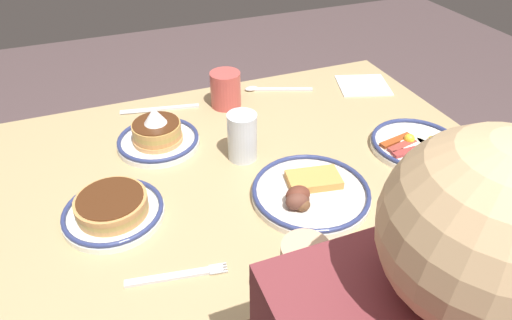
{
  "coord_description": "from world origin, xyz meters",
  "views": [
    {
      "loc": [
        0.29,
        0.79,
        1.35
      ],
      "look_at": [
        -0.0,
        0.04,
        0.76
      ],
      "focal_mm": 30.94,
      "sensor_mm": 36.0,
      "label": 1
    }
  ],
  "objects_px": {
    "coffee_mug": "(226,89)",
    "paper_napkin": "(363,85)",
    "fork_near": "(177,276)",
    "plate_center_pancakes": "(310,192)",
    "tea_spoon": "(269,89)",
    "plate_far_side": "(416,145)",
    "plate_far_companion": "(113,209)",
    "drinking_glass": "(242,139)",
    "butter_knife": "(160,109)",
    "plate_near_main": "(158,136)"
  },
  "relations": [
    {
      "from": "plate_far_side",
      "to": "plate_near_main",
      "type": "bearing_deg",
      "value": -22.77
    },
    {
      "from": "plate_center_pancakes",
      "to": "plate_far_companion",
      "type": "bearing_deg",
      "value": -12.74
    },
    {
      "from": "plate_far_companion",
      "to": "tea_spoon",
      "type": "relative_size",
      "value": 1.04
    },
    {
      "from": "plate_far_companion",
      "to": "plate_far_side",
      "type": "height_order",
      "value": "plate_far_companion"
    },
    {
      "from": "plate_far_companion",
      "to": "plate_far_side",
      "type": "bearing_deg",
      "value": 178.32
    },
    {
      "from": "plate_far_side",
      "to": "coffee_mug",
      "type": "xyz_separation_m",
      "value": [
        0.36,
        -0.38,
        0.04
      ]
    },
    {
      "from": "paper_napkin",
      "to": "fork_near",
      "type": "xyz_separation_m",
      "value": [
        0.7,
        0.51,
        0.0
      ]
    },
    {
      "from": "plate_near_main",
      "to": "plate_far_side",
      "type": "relative_size",
      "value": 0.92
    },
    {
      "from": "plate_near_main",
      "to": "tea_spoon",
      "type": "relative_size",
      "value": 1.04
    },
    {
      "from": "coffee_mug",
      "to": "butter_knife",
      "type": "height_order",
      "value": "coffee_mug"
    },
    {
      "from": "plate_far_side",
      "to": "paper_napkin",
      "type": "xyz_separation_m",
      "value": [
        -0.07,
        -0.34,
        -0.01
      ]
    },
    {
      "from": "plate_center_pancakes",
      "to": "drinking_glass",
      "type": "distance_m",
      "value": 0.21
    },
    {
      "from": "plate_far_companion",
      "to": "coffee_mug",
      "type": "xyz_separation_m",
      "value": [
        -0.36,
        -0.36,
        0.03
      ]
    },
    {
      "from": "fork_near",
      "to": "plate_far_side",
      "type": "bearing_deg",
      "value": -164.83
    },
    {
      "from": "paper_napkin",
      "to": "tea_spoon",
      "type": "height_order",
      "value": "tea_spoon"
    },
    {
      "from": "butter_knife",
      "to": "plate_far_companion",
      "type": "bearing_deg",
      "value": 66.72
    },
    {
      "from": "plate_far_side",
      "to": "tea_spoon",
      "type": "bearing_deg",
      "value": -62.68
    },
    {
      "from": "fork_near",
      "to": "coffee_mug",
      "type": "bearing_deg",
      "value": -116.33
    },
    {
      "from": "paper_napkin",
      "to": "coffee_mug",
      "type": "bearing_deg",
      "value": -5.26
    },
    {
      "from": "plate_far_side",
      "to": "fork_near",
      "type": "relative_size",
      "value": 1.22
    },
    {
      "from": "drinking_glass",
      "to": "plate_far_companion",
      "type": "bearing_deg",
      "value": 17.88
    },
    {
      "from": "tea_spoon",
      "to": "drinking_glass",
      "type": "bearing_deg",
      "value": 57.01
    },
    {
      "from": "plate_center_pancakes",
      "to": "plate_far_side",
      "type": "distance_m",
      "value": 0.33
    },
    {
      "from": "plate_far_companion",
      "to": "plate_far_side",
      "type": "distance_m",
      "value": 0.72
    },
    {
      "from": "paper_napkin",
      "to": "fork_near",
      "type": "height_order",
      "value": "fork_near"
    },
    {
      "from": "drinking_glass",
      "to": "tea_spoon",
      "type": "bearing_deg",
      "value": -122.99
    },
    {
      "from": "coffee_mug",
      "to": "fork_near",
      "type": "distance_m",
      "value": 0.62
    },
    {
      "from": "plate_near_main",
      "to": "coffee_mug",
      "type": "relative_size",
      "value": 1.93
    },
    {
      "from": "drinking_glass",
      "to": "paper_napkin",
      "type": "distance_m",
      "value": 0.52
    },
    {
      "from": "plate_center_pancakes",
      "to": "plate_far_companion",
      "type": "xyz_separation_m",
      "value": [
        0.4,
        -0.09,
        0.01
      ]
    },
    {
      "from": "plate_near_main",
      "to": "paper_napkin",
      "type": "distance_m",
      "value": 0.66
    },
    {
      "from": "plate_far_side",
      "to": "paper_napkin",
      "type": "distance_m",
      "value": 0.35
    },
    {
      "from": "drinking_glass",
      "to": "butter_knife",
      "type": "height_order",
      "value": "drinking_glass"
    },
    {
      "from": "paper_napkin",
      "to": "plate_far_side",
      "type": "bearing_deg",
      "value": 78.98
    },
    {
      "from": "paper_napkin",
      "to": "fork_near",
      "type": "relative_size",
      "value": 0.84
    },
    {
      "from": "coffee_mug",
      "to": "tea_spoon",
      "type": "xyz_separation_m",
      "value": [
        -0.15,
        -0.04,
        -0.05
      ]
    },
    {
      "from": "plate_far_side",
      "to": "butter_knife",
      "type": "height_order",
      "value": "plate_far_side"
    },
    {
      "from": "plate_near_main",
      "to": "coffee_mug",
      "type": "height_order",
      "value": "plate_near_main"
    },
    {
      "from": "coffee_mug",
      "to": "paper_napkin",
      "type": "bearing_deg",
      "value": 174.74
    },
    {
      "from": "drinking_glass",
      "to": "paper_napkin",
      "type": "bearing_deg",
      "value": -155.42
    },
    {
      "from": "plate_near_main",
      "to": "fork_near",
      "type": "xyz_separation_m",
      "value": [
        0.05,
        0.42,
        -0.02
      ]
    },
    {
      "from": "coffee_mug",
      "to": "fork_near",
      "type": "height_order",
      "value": "coffee_mug"
    },
    {
      "from": "plate_center_pancakes",
      "to": "coffee_mug",
      "type": "relative_size",
      "value": 2.42
    },
    {
      "from": "plate_center_pancakes",
      "to": "fork_near",
      "type": "bearing_deg",
      "value": 18.53
    },
    {
      "from": "paper_napkin",
      "to": "butter_knife",
      "type": "distance_m",
      "value": 0.62
    },
    {
      "from": "plate_far_side",
      "to": "paper_napkin",
      "type": "bearing_deg",
      "value": -101.02
    },
    {
      "from": "plate_near_main",
      "to": "tea_spoon",
      "type": "height_order",
      "value": "plate_near_main"
    },
    {
      "from": "plate_far_companion",
      "to": "plate_center_pancakes",
      "type": "bearing_deg",
      "value": 167.26
    },
    {
      "from": "plate_center_pancakes",
      "to": "tea_spoon",
      "type": "distance_m",
      "value": 0.5
    },
    {
      "from": "plate_far_side",
      "to": "fork_near",
      "type": "bearing_deg",
      "value": 15.17
    }
  ]
}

